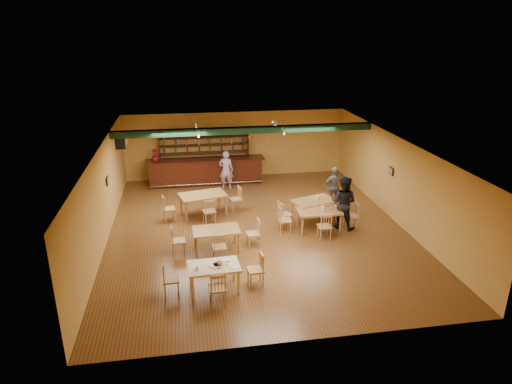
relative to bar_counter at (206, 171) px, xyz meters
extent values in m
plane|color=brown|center=(1.45, -5.15, -0.56)|extent=(12.00, 12.00, 0.00)
cube|color=black|center=(1.45, -2.35, 2.31)|extent=(10.00, 0.30, 0.25)
cube|color=white|center=(-0.35, -1.75, 2.38)|extent=(0.05, 2.50, 0.05)
cube|color=white|center=(2.85, -1.75, 2.38)|extent=(0.05, 2.50, 0.05)
cube|color=white|center=(-3.35, -0.95, 1.79)|extent=(0.34, 0.70, 0.48)
cube|color=black|center=(-3.52, -4.15, 1.14)|extent=(0.04, 0.34, 0.28)
cube|color=black|center=(6.42, -4.65, 1.14)|extent=(0.04, 0.34, 0.28)
cube|color=black|center=(0.00, 0.00, 0.00)|extent=(5.18, 0.85, 1.13)
cube|color=black|center=(0.00, 0.63, 0.57)|extent=(4.01, 0.40, 2.28)
imported|color=maroon|center=(-2.14, 0.00, 0.83)|extent=(0.38, 0.38, 0.53)
cube|color=#A26E39|center=(-0.32, -3.61, -0.15)|extent=(1.83, 1.34, 0.82)
cube|color=#A26E39|center=(3.58, -4.69, -0.18)|extent=(1.74, 1.35, 0.76)
cube|color=#A26E39|center=(-0.06, -6.49, -0.20)|extent=(1.49, 0.94, 0.72)
cube|color=#A26E39|center=(3.51, -5.56, -0.20)|extent=(1.48, 0.90, 0.74)
cube|color=beige|center=(-0.31, -8.73, -0.20)|extent=(1.39, 0.94, 0.72)
cylinder|color=silver|center=(-0.21, -8.73, 0.16)|extent=(0.45, 0.45, 0.01)
cylinder|color=#EAE5C6|center=(-0.74, -8.87, 0.21)|extent=(0.08, 0.08, 0.11)
cube|color=white|center=(0.03, -8.54, 0.17)|extent=(0.22, 0.18, 0.03)
cube|color=silver|center=(-0.07, -8.68, 0.17)|extent=(0.30, 0.28, 0.00)
cylinder|color=white|center=(0.22, -8.92, 0.16)|extent=(0.23, 0.23, 0.01)
imported|color=#8F50AE|center=(0.82, -0.83, 0.27)|extent=(0.68, 0.52, 1.68)
imported|color=black|center=(4.38, -5.49, 0.37)|extent=(1.15, 1.11, 1.87)
imported|color=slate|center=(4.71, -3.56, 0.24)|extent=(0.99, 0.53, 1.60)
camera|label=1|loc=(-0.91, -19.27, 6.07)|focal=31.92mm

